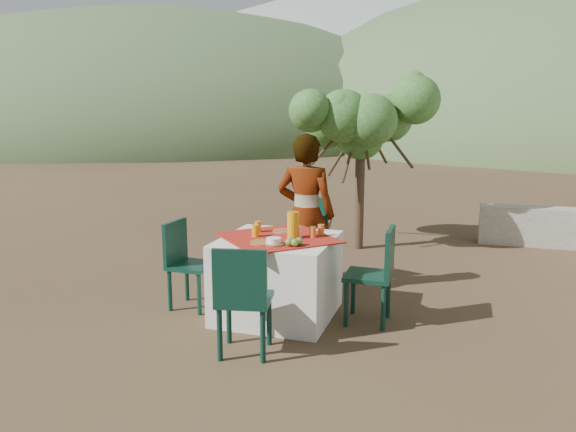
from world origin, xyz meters
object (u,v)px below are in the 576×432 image
Objects in this scene: table at (278,277)px; chair_right at (377,271)px; chair_near at (243,296)px; chair_far at (305,237)px; person at (306,215)px; chair_left at (185,260)px; shrub_tree at (367,130)px; juice_pitcher at (293,225)px.

chair_right is at bearing 5.63° from table.
table is 1.44× the size of chair_near.
person reaches higher than chair_far.
chair_left is 3.36m from shrub_tree.
chair_right is 0.53× the size of person.
chair_right is at bearing -77.72° from shrub_tree.
chair_left is (-0.97, 0.89, -0.03)m from chair_near.
chair_left is at bearing -177.31° from juice_pitcher.
chair_near is at bearing -94.29° from shrub_tree.
person is (0.09, -0.29, 0.30)m from chair_far.
shrub_tree is (0.33, 1.83, 1.10)m from chair_far.
chair_far is (-0.02, 1.01, 0.16)m from table.
table is at bearing -84.75° from chair_left.
table is 1.46× the size of chair_right.
chair_near is at bearing -97.19° from juice_pitcher.
shrub_tree is at bearing -168.11° from chair_right.
table is at bearing -99.56° from chair_near.
chair_far is at bearing -100.30° from shrub_tree.
chair_right is (0.88, 1.02, -0.01)m from chair_near.
table is 0.92m from chair_right.
chair_near is 3.71× the size of juice_pitcher.
chair_near reaches higher than chair_left.
table is at bearing -96.28° from shrub_tree.
person reaches higher than juice_pitcher.
person is at bearing -54.60° from chair_far.
table is 0.86m from person.
chair_left is 1.86m from chair_right.
chair_right is 0.43× the size of shrub_tree.
shrub_tree reaches higher than person.
table is 0.63× the size of shrub_tree.
chair_far reaches higher than chair_left.
chair_near is (0.03, -0.93, 0.12)m from table.
juice_pitcher is (-0.16, -2.84, -0.76)m from shrub_tree.
table is at bearing -70.04° from chair_far.
chair_left is 3.52× the size of juice_pitcher.
chair_far is 1.09× the size of chair_right.
juice_pitcher is at bearing -84.23° from chair_right.
juice_pitcher is at bearing -84.71° from chair_left.
chair_right is 3.05m from shrub_tree.
chair_far is 1.31m from chair_right.
person is at bearing 84.75° from table.
person reaches higher than table.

